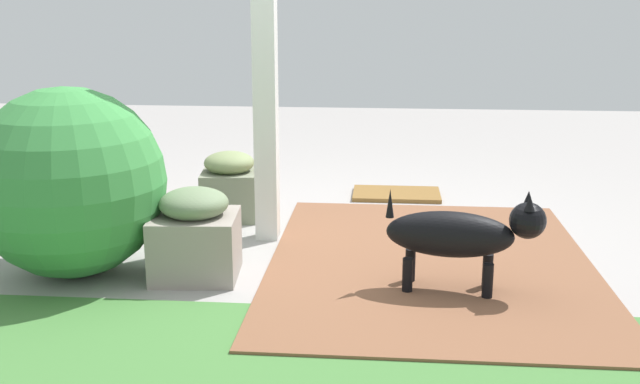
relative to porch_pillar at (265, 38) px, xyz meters
The scene contains 11 objects.
ground_plane 1.27m from the porch_pillar, 166.87° to the left, with size 12.00×12.00×0.00m, color #A09B98.
brick_path 1.63m from the porch_pillar, 157.48° to the left, with size 1.80×2.40×0.02m, color brown.
porch_pillar is the anchor object (origin of this frame).
stone_planter_nearest 1.14m from the porch_pillar, 52.59° to the right, with size 0.41×0.43×0.46m.
stone_planter_mid 1.26m from the porch_pillar, 68.77° to the left, with size 0.48×0.45×0.49m.
round_shrub 1.39m from the porch_pillar, 37.60° to the left, with size 1.02×1.02×1.02m, color #3A8941.
terracotta_pot_tall 1.46m from the porch_pillar, 25.14° to the right, with size 0.21×0.21×0.59m.
terracotta_pot_spiky 1.74m from the porch_pillar, 34.00° to the right, with size 0.26×0.26×0.72m.
terracotta_pot_broad 1.86m from the porch_pillar, 14.38° to the right, with size 0.40×0.40×0.40m.
dog 1.66m from the porch_pillar, 143.43° to the left, with size 0.79×0.29×0.54m.
doormat 1.84m from the porch_pillar, 126.22° to the right, with size 0.66×0.42×0.03m, color brown.
Camera 1 is at (-0.44, 4.38, 1.44)m, focal length 42.09 mm.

